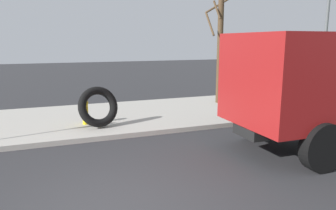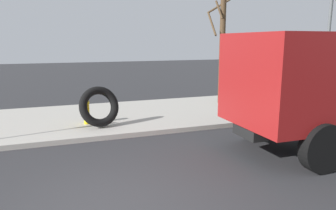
{
  "view_description": "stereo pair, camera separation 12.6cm",
  "coord_description": "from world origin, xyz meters",
  "px_view_note": "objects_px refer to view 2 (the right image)",
  "views": [
    {
      "loc": [
        -0.86,
        -4.87,
        2.81
      ],
      "look_at": [
        2.08,
        2.77,
        1.17
      ],
      "focal_mm": 34.2,
      "sensor_mm": 36.0,
      "label": 1
    },
    {
      "loc": [
        -0.74,
        -4.92,
        2.81
      ],
      "look_at": [
        2.08,
        2.77,
        1.17
      ],
      "focal_mm": 34.2,
      "sensor_mm": 36.0,
      "label": 2
    }
  ],
  "objects_px": {
    "loose_tire": "(99,107)",
    "bare_tree": "(222,43)",
    "street_light_pole": "(330,22)",
    "fire_hydrant": "(87,111)"
  },
  "relations": [
    {
      "from": "fire_hydrant",
      "to": "bare_tree",
      "type": "height_order",
      "value": "bare_tree"
    },
    {
      "from": "bare_tree",
      "to": "fire_hydrant",
      "type": "bearing_deg",
      "value": -163.15
    },
    {
      "from": "street_light_pole",
      "to": "bare_tree",
      "type": "bearing_deg",
      "value": 136.97
    },
    {
      "from": "bare_tree",
      "to": "street_light_pole",
      "type": "relative_size",
      "value": 0.74
    },
    {
      "from": "loose_tire",
      "to": "bare_tree",
      "type": "xyz_separation_m",
      "value": [
        5.58,
        2.31,
        1.94
      ]
    },
    {
      "from": "loose_tire",
      "to": "bare_tree",
      "type": "distance_m",
      "value": 6.34
    },
    {
      "from": "fire_hydrant",
      "to": "loose_tire",
      "type": "bearing_deg",
      "value": -56.38
    },
    {
      "from": "fire_hydrant",
      "to": "street_light_pole",
      "type": "height_order",
      "value": "street_light_pole"
    },
    {
      "from": "fire_hydrant",
      "to": "street_light_pole",
      "type": "bearing_deg",
      "value": -6.28
    },
    {
      "from": "street_light_pole",
      "to": "loose_tire",
      "type": "bearing_deg",
      "value": 176.93
    }
  ]
}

